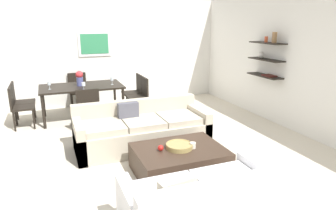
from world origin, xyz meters
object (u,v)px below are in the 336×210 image
apple_on_coffee_table (161,148)px  dining_chair_left_near (18,105)px  dining_chair_foot (88,107)px  centerpiece_vase (80,78)px  loveseat_white (205,208)px  coffee_table (179,160)px  decorative_bowl (179,146)px  wine_glass_right_near (112,79)px  dining_chair_right_far (135,90)px  dining_chair_left_far (20,99)px  dining_table (82,89)px  dining_chair_right_near (140,94)px  wine_glass_left_near (49,84)px  candle_jar (193,145)px  wine_glass_head (79,77)px  wine_glass_foot (83,84)px  dining_chair_head (78,88)px  sofa_beige (142,131)px

apple_on_coffee_table → dining_chair_left_near: 3.57m
dining_chair_foot → centerpiece_vase: bearing=91.5°
apple_on_coffee_table → loveseat_white: bearing=-90.3°
coffee_table → decorative_bowl: (0.00, 0.01, 0.23)m
loveseat_white → dining_chair_foot: size_ratio=1.88×
loveseat_white → dining_chair_left_near: 4.74m
loveseat_white → wine_glass_right_near: 4.43m
centerpiece_vase → dining_chair_left_near: bearing=-169.2°
dining_chair_right_far → dining_chair_left_far: bearing=180.0°
dining_table → dining_chair_left_near: size_ratio=2.03×
dining_table → wine_glass_right_near: (0.67, -0.13, 0.19)m
coffee_table → dining_chair_right_near: size_ratio=1.45×
dining_chair_right_near → wine_glass_left_near: bearing=177.0°
dining_chair_right_far → wine_glass_left_near: size_ratio=5.19×
dining_chair_right_far → wine_glass_left_near: bearing=-169.8°
coffee_table → dining_table: 3.39m
coffee_table → candle_jar: size_ratio=14.91×
wine_glass_head → wine_glass_right_near: size_ratio=1.01×
candle_jar → dining_chair_left_near: (-2.47, 3.04, 0.08)m
coffee_table → dining_chair_right_far: size_ratio=1.45×
candle_jar → wine_glass_foot: bearing=112.6°
loveseat_white → wine_glass_foot: 4.17m
dining_chair_right_near → dining_chair_foot: same height
dining_chair_foot → wine_glass_left_near: (-0.67, 0.79, 0.37)m
loveseat_white → dining_chair_left_far: size_ratio=1.88×
apple_on_coffee_table → dining_chair_head: 4.16m
dining_chair_foot → centerpiece_vase: centerpiece_vase is taller
dining_table → dining_chair_foot: bearing=-90.0°
dining_chair_right_near → decorative_bowl: bearing=-95.9°
coffee_table → apple_on_coffee_table: 0.36m
wine_glass_head → centerpiece_vase: 0.44m
candle_jar → centerpiece_vase: 3.53m
loveseat_white → dining_chair_left_near: (-2.00, 4.29, 0.21)m
candle_jar → dining_chair_left_far: (-2.47, 3.50, 0.08)m
dining_chair_left_near → wine_glass_foot: wine_glass_foot is taller
dining_chair_foot → wine_glass_foot: (-0.00, 0.47, 0.36)m
dining_chair_head → wine_glass_head: (-0.00, -0.47, 0.36)m
wine_glass_right_near → dining_chair_foot: bearing=-130.2°
dining_chair_head → wine_glass_right_near: (0.67, -1.04, 0.37)m
apple_on_coffee_table → centerpiece_vase: centerpiece_vase is taller
dining_chair_left_near → wine_glass_right_near: size_ratio=5.14×
apple_on_coffee_table → wine_glass_foot: size_ratio=0.54×
decorative_bowl → dining_chair_left_far: 4.12m
dining_chair_foot → wine_glass_right_near: bearing=49.8°
sofa_beige → apple_on_coffee_table: sofa_beige is taller
coffee_table → centerpiece_vase: centerpiece_vase is taller
apple_on_coffee_table → dining_chair_head: (-0.71, 4.10, 0.08)m
wine_glass_head → wine_glass_right_near: (0.67, -0.57, 0.01)m
dining_chair_right_far → loveseat_white: bearing=-97.1°
dining_chair_left_near → wine_glass_right_near: (1.96, 0.10, 0.37)m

